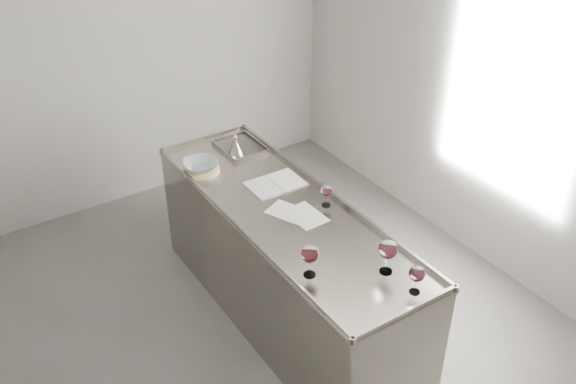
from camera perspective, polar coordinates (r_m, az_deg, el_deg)
room_shell at (r=3.60m, az=-4.32°, el=-0.25°), size 4.54×5.04×2.84m
counter at (r=4.56m, az=-0.21°, el=-6.49°), size 0.77×2.42×0.97m
wine_glass_left at (r=3.66m, az=1.97°, el=-5.59°), size 0.11×0.11×0.21m
wine_glass_middle at (r=3.72m, az=8.88°, el=-5.12°), size 0.11×0.11×0.22m
wine_glass_right at (r=3.62m, az=11.38°, el=-7.19°), size 0.09×0.09×0.18m
wine_glass_small at (r=4.28m, az=3.46°, el=0.05°), size 0.08×0.08×0.16m
notebook at (r=4.55m, az=-1.13°, el=0.74°), size 0.39×0.27×0.02m
loose_paper_top at (r=4.26m, az=-0.01°, el=-1.77°), size 0.28×0.32×0.00m
loose_paper_under at (r=4.22m, az=1.57°, el=-2.10°), size 0.21×0.29×0.00m
trivet at (r=4.75m, az=-7.73°, el=1.96°), size 0.29×0.29×0.02m
ceramic_bowl at (r=4.73m, az=-7.77°, el=2.39°), size 0.30×0.30×0.06m
wine_funnel at (r=4.90m, az=-4.67°, el=3.85°), size 0.13×0.13×0.20m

